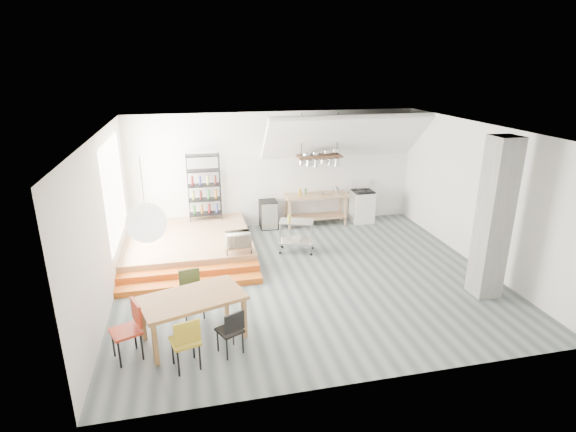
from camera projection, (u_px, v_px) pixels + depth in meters
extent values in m
plane|color=#4C5658|center=(307.00, 277.00, 9.85)|extent=(8.00, 8.00, 0.00)
cube|color=silver|center=(275.00, 170.00, 12.55)|extent=(8.00, 0.04, 3.20)
cube|color=silver|center=(104.00, 221.00, 8.50)|extent=(0.04, 7.00, 3.20)
cube|color=silver|center=(479.00, 195.00, 10.15)|extent=(0.04, 7.00, 3.20)
cube|color=white|center=(309.00, 130.00, 8.80)|extent=(8.00, 7.00, 0.02)
cube|color=white|center=(345.00, 137.00, 12.06)|extent=(4.40, 1.44, 1.32)
cube|color=white|center=(115.00, 190.00, 9.82)|extent=(0.02, 2.50, 2.20)
cube|color=#A17950|center=(189.00, 244.00, 11.11)|extent=(3.00, 3.00, 0.40)
cube|color=#C85917|center=(190.00, 284.00, 9.35)|extent=(3.00, 0.35, 0.13)
cube|color=#C85917|center=(190.00, 274.00, 9.66)|extent=(3.00, 0.35, 0.27)
cube|color=slate|center=(494.00, 219.00, 8.62)|extent=(0.50, 0.50, 3.20)
cube|color=#A17950|center=(316.00, 195.00, 12.69)|extent=(1.80, 0.60, 0.06)
cube|color=#A17950|center=(316.00, 216.00, 12.90)|extent=(1.70, 0.55, 0.04)
cube|color=#A17950|center=(341.00, 206.00, 13.21)|extent=(0.06, 0.06, 0.86)
cube|color=#A17950|center=(286.00, 210.00, 12.87)|extent=(0.06, 0.06, 0.86)
cube|color=#A17950|center=(346.00, 211.00, 12.81)|extent=(0.06, 0.06, 0.86)
cube|color=#A17950|center=(290.00, 215.00, 12.47)|extent=(0.06, 0.06, 0.86)
cube|color=white|center=(362.00, 207.00, 13.12)|extent=(0.60, 0.60, 0.90)
cube|color=black|center=(363.00, 191.00, 12.97)|extent=(0.58, 0.58, 0.03)
cube|color=white|center=(360.00, 184.00, 13.18)|extent=(0.60, 0.05, 0.25)
cylinder|color=black|center=(366.00, 189.00, 13.12)|extent=(0.18, 0.18, 0.02)
cylinder|color=black|center=(357.00, 189.00, 13.06)|extent=(0.18, 0.18, 0.02)
cylinder|color=black|center=(369.00, 191.00, 12.86)|extent=(0.18, 0.18, 0.02)
cylinder|color=black|center=(360.00, 192.00, 12.80)|extent=(0.18, 0.18, 0.02)
cube|color=#3A2417|center=(319.00, 156.00, 12.13)|extent=(1.20, 0.50, 0.05)
cylinder|color=black|center=(301.00, 135.00, 11.84)|extent=(0.02, 0.02, 1.15)
cylinder|color=black|center=(338.00, 134.00, 12.04)|extent=(0.02, 0.02, 1.15)
cylinder|color=silver|center=(302.00, 162.00, 12.02)|extent=(0.16, 0.16, 0.12)
cylinder|color=silver|center=(309.00, 163.00, 12.07)|extent=(0.20, 0.20, 0.16)
cylinder|color=silver|center=(316.00, 163.00, 12.12)|extent=(0.16, 0.16, 0.20)
cylinder|color=silver|center=(323.00, 161.00, 12.15)|extent=(0.20, 0.20, 0.12)
cylinder|color=silver|center=(330.00, 162.00, 12.19)|extent=(0.16, 0.16, 0.16)
cylinder|color=silver|center=(337.00, 162.00, 12.24)|extent=(0.20, 0.20, 0.20)
cylinder|color=black|center=(220.00, 184.00, 12.21)|extent=(0.02, 0.02, 1.80)
cylinder|color=black|center=(188.00, 186.00, 12.04)|extent=(0.02, 0.02, 1.80)
cylinder|color=black|center=(221.00, 188.00, 11.88)|extent=(0.02, 0.02, 1.80)
cylinder|color=black|center=(188.00, 190.00, 11.71)|extent=(0.02, 0.02, 1.80)
cube|color=black|center=(206.00, 214.00, 12.21)|extent=(0.88, 0.38, 0.02)
cube|color=black|center=(205.00, 200.00, 12.08)|extent=(0.88, 0.38, 0.02)
cube|color=black|center=(204.00, 185.00, 11.94)|extent=(0.88, 0.38, 0.02)
cube|color=black|center=(203.00, 171.00, 11.81)|extent=(0.88, 0.38, 0.02)
cube|color=black|center=(202.00, 156.00, 11.68)|extent=(0.88, 0.38, 0.03)
cylinder|color=#358536|center=(206.00, 209.00, 12.16)|extent=(0.07, 0.07, 0.24)
cylinder|color=#955F18|center=(205.00, 195.00, 12.03)|extent=(0.07, 0.07, 0.24)
cylinder|color=maroon|center=(204.00, 180.00, 11.90)|extent=(0.07, 0.07, 0.24)
cube|color=#A17950|center=(238.00, 246.00, 10.07)|extent=(0.60, 0.40, 0.03)
cylinder|color=black|center=(249.00, 245.00, 10.31)|extent=(0.02, 0.02, 0.13)
cylinder|color=black|center=(226.00, 247.00, 10.20)|extent=(0.02, 0.02, 0.13)
cylinder|color=black|center=(251.00, 251.00, 10.00)|extent=(0.02, 0.02, 0.13)
cylinder|color=black|center=(227.00, 253.00, 9.88)|extent=(0.02, 0.02, 0.13)
sphere|color=white|center=(146.00, 223.00, 6.66)|extent=(0.60, 0.60, 0.60)
cube|color=olive|center=(192.00, 298.00, 7.42)|extent=(1.87, 1.40, 0.06)
cube|color=olive|center=(226.00, 298.00, 8.23)|extent=(0.09, 0.09, 0.73)
cube|color=olive|center=(143.00, 320.00, 7.51)|extent=(0.09, 0.09, 0.73)
cube|color=olive|center=(244.00, 318.00, 7.58)|extent=(0.09, 0.09, 0.73)
cube|color=olive|center=(155.00, 345.00, 6.87)|extent=(0.09, 0.09, 0.73)
cube|color=#A48A1C|center=(185.00, 341.00, 6.79)|extent=(0.51, 0.51, 0.04)
cube|color=#A48A1C|center=(187.00, 333.00, 6.55)|extent=(0.39, 0.14, 0.36)
cylinder|color=black|center=(178.00, 363.00, 6.66)|extent=(0.03, 0.03, 0.45)
cylinder|color=black|center=(200.00, 357.00, 6.80)|extent=(0.03, 0.03, 0.45)
cylinder|color=black|center=(173.00, 351.00, 6.93)|extent=(0.03, 0.03, 0.45)
cylinder|color=black|center=(193.00, 345.00, 7.08)|extent=(0.03, 0.03, 0.45)
cube|color=black|center=(230.00, 330.00, 7.15)|extent=(0.49, 0.49, 0.04)
cube|color=black|center=(235.00, 322.00, 6.96)|extent=(0.33, 0.18, 0.32)
cylinder|color=black|center=(227.00, 349.00, 7.03)|extent=(0.03, 0.03, 0.40)
cylinder|color=black|center=(243.00, 342.00, 7.20)|extent=(0.03, 0.03, 0.40)
cylinder|color=black|center=(218.00, 341.00, 7.25)|extent=(0.03, 0.03, 0.40)
cylinder|color=black|center=(233.00, 334.00, 7.42)|extent=(0.03, 0.03, 0.40)
cube|color=#4E5D2C|center=(192.00, 294.00, 8.17)|extent=(0.46, 0.46, 0.04)
cube|color=#4E5D2C|center=(189.00, 278.00, 8.25)|extent=(0.38, 0.10, 0.35)
cylinder|color=black|center=(200.00, 300.00, 8.44)|extent=(0.03, 0.03, 0.44)
cylinder|color=black|center=(183.00, 303.00, 8.33)|extent=(0.03, 0.03, 0.44)
cylinder|color=black|center=(204.00, 308.00, 8.16)|extent=(0.03, 0.03, 0.44)
cylinder|color=black|center=(186.00, 312.00, 8.05)|extent=(0.03, 0.03, 0.44)
cube|color=#B8311A|center=(126.00, 331.00, 6.99)|extent=(0.57, 0.57, 0.04)
cube|color=#B8311A|center=(136.00, 312.00, 7.01)|extent=(0.20, 0.40, 0.38)
cylinder|color=black|center=(142.00, 347.00, 7.03)|extent=(0.03, 0.03, 0.48)
cylinder|color=black|center=(135.00, 336.00, 7.30)|extent=(0.03, 0.03, 0.48)
cylinder|color=black|center=(120.00, 354.00, 6.84)|extent=(0.03, 0.03, 0.48)
cylinder|color=black|center=(113.00, 343.00, 7.11)|extent=(0.03, 0.03, 0.48)
cube|color=silver|center=(297.00, 222.00, 10.87)|extent=(0.91, 0.69, 0.04)
cube|color=silver|center=(296.00, 242.00, 11.04)|extent=(0.91, 0.69, 0.03)
cylinder|color=silver|center=(312.00, 234.00, 11.15)|extent=(0.03, 0.03, 0.78)
sphere|color=black|center=(312.00, 248.00, 11.27)|extent=(0.07, 0.07, 0.07)
cylinder|color=silver|center=(282.00, 233.00, 11.23)|extent=(0.03, 0.03, 0.78)
sphere|color=black|center=(282.00, 247.00, 11.35)|extent=(0.07, 0.07, 0.07)
cylinder|color=silver|center=(311.00, 240.00, 10.78)|extent=(0.03, 0.03, 0.78)
sphere|color=black|center=(311.00, 254.00, 10.90)|extent=(0.07, 0.07, 0.07)
cylinder|color=silver|center=(280.00, 239.00, 10.85)|extent=(0.03, 0.03, 0.78)
sphere|color=black|center=(280.00, 253.00, 10.97)|extent=(0.07, 0.07, 0.07)
cube|color=black|center=(268.00, 214.00, 12.61)|extent=(0.47, 0.47, 0.80)
imported|color=beige|center=(238.00, 239.00, 10.01)|extent=(0.57, 0.40, 0.30)
imported|color=silver|center=(323.00, 194.00, 12.66)|extent=(0.21, 0.21, 0.05)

